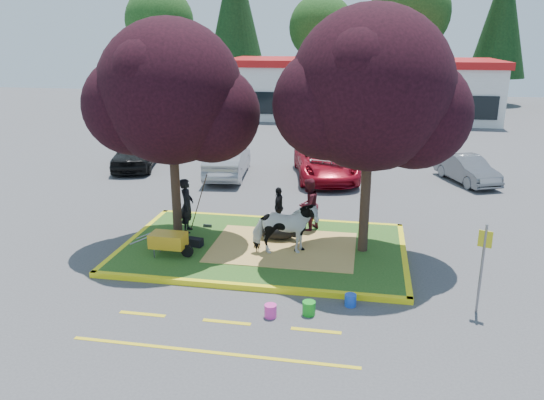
% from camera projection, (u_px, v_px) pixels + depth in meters
% --- Properties ---
extents(ground, '(90.00, 90.00, 0.00)m').
position_uv_depth(ground, '(263.00, 250.00, 15.77)').
color(ground, '#424244').
rests_on(ground, ground).
extents(median_island, '(8.00, 5.00, 0.15)m').
position_uv_depth(median_island, '(263.00, 248.00, 15.75)').
color(median_island, '#24541A').
rests_on(median_island, ground).
extents(curb_near, '(8.30, 0.16, 0.15)m').
position_uv_depth(curb_near, '(243.00, 287.00, 13.32)').
color(curb_near, yellow).
rests_on(curb_near, ground).
extents(curb_far, '(8.30, 0.16, 0.15)m').
position_uv_depth(curb_far, '(278.00, 220.00, 18.17)').
color(curb_far, yellow).
rests_on(curb_far, ground).
extents(curb_left, '(0.16, 5.30, 0.15)m').
position_uv_depth(curb_left, '(135.00, 239.00, 16.45)').
color(curb_left, yellow).
rests_on(curb_left, ground).
extents(curb_right, '(0.16, 5.30, 0.15)m').
position_uv_depth(curb_right, '(404.00, 258.00, 15.05)').
color(curb_right, yellow).
rests_on(curb_right, ground).
extents(straw_bedding, '(4.20, 3.00, 0.01)m').
position_uv_depth(straw_bedding, '(283.00, 247.00, 15.62)').
color(straw_bedding, '#EDB961').
rests_on(straw_bedding, median_island).
extents(tree_purple_left, '(5.06, 4.20, 6.51)m').
position_uv_depth(tree_purple_left, '(171.00, 99.00, 15.31)').
color(tree_purple_left, black).
rests_on(tree_purple_left, median_island).
extents(tree_purple_right, '(5.30, 4.40, 6.82)m').
position_uv_depth(tree_purple_right, '(372.00, 97.00, 14.08)').
color(tree_purple_right, black).
rests_on(tree_purple_right, median_island).
extents(fire_lane_stripe_a, '(1.10, 0.12, 0.01)m').
position_uv_depth(fire_lane_stripe_a, '(143.00, 314.00, 12.17)').
color(fire_lane_stripe_a, yellow).
rests_on(fire_lane_stripe_a, ground).
extents(fire_lane_stripe_b, '(1.10, 0.12, 0.01)m').
position_uv_depth(fire_lane_stripe_b, '(227.00, 322.00, 11.82)').
color(fire_lane_stripe_b, yellow).
rests_on(fire_lane_stripe_b, ground).
extents(fire_lane_stripe_c, '(1.10, 0.12, 0.01)m').
position_uv_depth(fire_lane_stripe_c, '(316.00, 331.00, 11.48)').
color(fire_lane_stripe_c, yellow).
rests_on(fire_lane_stripe_c, ground).
extents(fire_lane_long, '(6.00, 0.10, 0.01)m').
position_uv_depth(fire_lane_long, '(211.00, 352.00, 10.70)').
color(fire_lane_long, yellow).
rests_on(fire_lane_long, ground).
extents(retail_building, '(20.40, 8.40, 4.40)m').
position_uv_depth(retail_building, '(359.00, 87.00, 41.04)').
color(retail_building, silver).
rests_on(retail_building, ground).
extents(treeline, '(46.58, 7.80, 14.63)m').
position_uv_depth(treeline, '(356.00, 17.00, 48.58)').
color(treeline, black).
rests_on(treeline, ground).
extents(cow, '(1.96, 1.26, 1.53)m').
position_uv_depth(cow, '(285.00, 229.00, 14.91)').
color(cow, white).
rests_on(cow, median_island).
extents(calf, '(1.17, 0.66, 0.51)m').
position_uv_depth(calf, '(277.00, 231.00, 16.18)').
color(calf, black).
rests_on(calf, median_island).
extents(handler, '(0.49, 0.68, 1.73)m').
position_uv_depth(handler, '(187.00, 205.00, 16.64)').
color(handler, black).
rests_on(handler, median_island).
extents(visitor_a, '(0.96, 1.03, 1.69)m').
position_uv_depth(visitor_a, '(308.00, 205.00, 16.79)').
color(visitor_a, '#4E1621').
rests_on(visitor_a, median_island).
extents(visitor_b, '(0.35, 0.78, 1.31)m').
position_uv_depth(visitor_b, '(279.00, 207.00, 17.20)').
color(visitor_b, black).
rests_on(visitor_b, median_island).
extents(wheelbarrow, '(1.79, 0.62, 0.67)m').
position_uv_depth(wheelbarrow, '(169.00, 240.00, 14.88)').
color(wheelbarrow, black).
rests_on(wheelbarrow, median_island).
extents(gear_bag_dark, '(0.51, 0.34, 0.24)m').
position_uv_depth(gear_bag_dark, '(195.00, 242.00, 15.68)').
color(gear_bag_dark, black).
rests_on(gear_bag_dark, median_island).
extents(gear_bag_green, '(0.57, 0.46, 0.26)m').
position_uv_depth(gear_bag_green, '(167.00, 239.00, 15.85)').
color(gear_bag_green, black).
rests_on(gear_bag_green, median_island).
extents(sign_post, '(0.29, 0.14, 2.15)m').
position_uv_depth(sign_post, '(483.00, 260.00, 11.89)').
color(sign_post, slate).
rests_on(sign_post, ground).
extents(bucket_green, '(0.36, 0.36, 0.32)m').
position_uv_depth(bucket_green, '(309.00, 308.00, 12.10)').
color(bucket_green, '#189C20').
rests_on(bucket_green, ground).
extents(bucket_pink, '(0.29, 0.29, 0.30)m').
position_uv_depth(bucket_pink, '(271.00, 311.00, 12.01)').
color(bucket_pink, '#F235A8').
rests_on(bucket_pink, ground).
extents(bucket_blue, '(0.29, 0.29, 0.29)m').
position_uv_depth(bucket_blue, '(350.00, 300.00, 12.50)').
color(bucket_blue, blue).
rests_on(bucket_blue, ground).
extents(car_black, '(2.83, 4.84, 1.55)m').
position_uv_depth(car_black, '(136.00, 152.00, 25.46)').
color(car_black, black).
rests_on(car_black, ground).
extents(car_silver, '(2.07, 4.67, 1.49)m').
position_uv_depth(car_silver, '(228.00, 160.00, 23.83)').
color(car_silver, gray).
rests_on(car_silver, ground).
extents(car_red, '(3.57, 5.84, 1.51)m').
position_uv_depth(car_red, '(326.00, 161.00, 23.59)').
color(car_red, maroon).
rests_on(car_red, ground).
extents(car_white, '(2.51, 4.42, 1.21)m').
position_uv_depth(car_white, '(339.00, 163.00, 23.86)').
color(car_white, white).
rests_on(car_white, ground).
extents(car_grey, '(2.53, 3.76, 1.17)m').
position_uv_depth(car_grey, '(467.00, 169.00, 22.89)').
color(car_grey, '#595C61').
rests_on(car_grey, ground).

